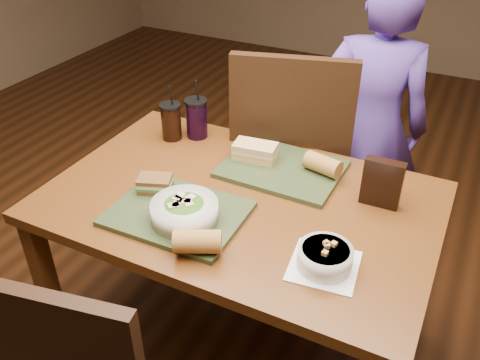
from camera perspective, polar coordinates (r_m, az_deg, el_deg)
name	(u,v)px	position (r m, az deg, el deg)	size (l,w,h in m)	color
ground	(240,343)	(2.24, 0.00, -17.80)	(6.00, 6.00, 0.00)	#381C0B
dining_table	(240,218)	(1.77, 0.00, -4.33)	(1.30, 0.85, 0.75)	#5A3112
chair_far	(298,159)	(2.20, 6.54, 2.36)	(0.59, 0.60, 1.11)	black
diner	(370,127)	(2.37, 14.44, 5.78)	(0.50, 0.33, 1.37)	#573AA1
tray_near	(178,213)	(1.64, -7.02, -3.75)	(0.42, 0.32, 0.02)	#2D3A1F
tray_far	(282,169)	(1.86, 4.75, 1.29)	(0.42, 0.32, 0.02)	#2D3A1F
salad_bowl	(184,210)	(1.58, -6.26, -3.37)	(0.21, 0.21, 0.07)	silver
soup_bowl	(325,257)	(1.45, 9.52, -8.53)	(0.21, 0.21, 0.08)	white
sandwich_near	(155,184)	(1.73, -9.52, -0.42)	(0.13, 0.11, 0.05)	#593819
sandwich_far	(255,151)	(1.88, 1.71, 3.24)	(0.17, 0.10, 0.06)	tan
baguette_near	(197,241)	(1.46, -4.80, -6.89)	(0.07, 0.07, 0.14)	#AD7533
baguette_far	(323,165)	(1.82, 9.27, 1.73)	(0.07, 0.07, 0.13)	#AD7533
cup_cola	(171,121)	(2.05, -7.74, 6.55)	(0.08, 0.08, 0.23)	black
cup_berry	(197,118)	(2.06, -4.90, 6.94)	(0.09, 0.09, 0.25)	black
chip_bag	(382,183)	(1.70, 15.67, -0.34)	(0.13, 0.04, 0.17)	black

